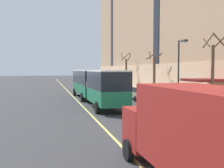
{
  "coord_description": "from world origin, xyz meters",
  "views": [
    {
      "loc": [
        -5.02,
        -22.96,
        3.62
      ],
      "look_at": [
        2.81,
        8.33,
        1.8
      ],
      "focal_mm": 42.0,
      "sensor_mm": 36.0,
      "label": 1
    }
  ],
  "objects_px": {
    "parked_car_silver_2": "(101,83)",
    "street_tree_far_downtown": "(126,71)",
    "parked_car_champagne_4": "(138,93)",
    "parked_car_darkgray_5": "(120,88)",
    "box_truck": "(194,132)",
    "parked_car_navy_6": "(109,85)",
    "street_tree_mid_block": "(213,70)",
    "city_bus": "(94,83)",
    "parked_car_silver_1": "(164,100)",
    "street_lamp": "(180,65)",
    "fire_hydrant": "(168,99)",
    "street_tree_far_uptown": "(154,73)"
  },
  "relations": [
    {
      "from": "parked_car_silver_2",
      "to": "street_tree_far_downtown",
      "type": "distance_m",
      "value": 6.92
    },
    {
      "from": "parked_car_champagne_4",
      "to": "parked_car_darkgray_5",
      "type": "relative_size",
      "value": 1.0
    },
    {
      "from": "box_truck",
      "to": "parked_car_navy_6",
      "type": "bearing_deg",
      "value": 80.35
    },
    {
      "from": "parked_car_silver_2",
      "to": "box_truck",
      "type": "relative_size",
      "value": 0.66
    },
    {
      "from": "parked_car_darkgray_5",
      "to": "street_tree_mid_block",
      "type": "relative_size",
      "value": 0.71
    },
    {
      "from": "city_bus",
      "to": "box_truck",
      "type": "bearing_deg",
      "value": -92.34
    },
    {
      "from": "parked_car_silver_1",
      "to": "parked_car_silver_2",
      "type": "height_order",
      "value": "same"
    },
    {
      "from": "parked_car_champagne_4",
      "to": "street_lamp",
      "type": "xyz_separation_m",
      "value": [
        1.88,
        -6.37,
        3.24
      ]
    },
    {
      "from": "parked_car_silver_1",
      "to": "parked_car_silver_2",
      "type": "distance_m",
      "value": 28.99
    },
    {
      "from": "city_bus",
      "to": "parked_car_champagne_4",
      "type": "relative_size",
      "value": 3.9
    },
    {
      "from": "parked_car_champagne_4",
      "to": "street_lamp",
      "type": "distance_m",
      "value": 7.39
    },
    {
      "from": "parked_car_navy_6",
      "to": "city_bus",
      "type": "bearing_deg",
      "value": -108.93
    },
    {
      "from": "fire_hydrant",
      "to": "city_bus",
      "type": "bearing_deg",
      "value": 153.36
    },
    {
      "from": "city_bus",
      "to": "parked_car_silver_2",
      "type": "relative_size",
      "value": 3.88
    },
    {
      "from": "city_bus",
      "to": "street_tree_far_downtown",
      "type": "relative_size",
      "value": 2.77
    },
    {
      "from": "city_bus",
      "to": "fire_hydrant",
      "type": "xyz_separation_m",
      "value": [
        7.2,
        -3.61,
        -1.56
      ]
    },
    {
      "from": "street_tree_far_downtown",
      "to": "parked_car_silver_1",
      "type": "bearing_deg",
      "value": -98.59
    },
    {
      "from": "city_bus",
      "to": "street_lamp",
      "type": "distance_m",
      "value": 9.5
    },
    {
      "from": "box_truck",
      "to": "parked_car_silver_2",
      "type": "bearing_deg",
      "value": 81.73
    },
    {
      "from": "street_tree_far_uptown",
      "to": "fire_hydrant",
      "type": "height_order",
      "value": "street_tree_far_uptown"
    },
    {
      "from": "parked_car_champagne_4",
      "to": "street_tree_far_uptown",
      "type": "height_order",
      "value": "street_tree_far_uptown"
    },
    {
      "from": "parked_car_silver_1",
      "to": "street_tree_mid_block",
      "type": "height_order",
      "value": "street_tree_mid_block"
    },
    {
      "from": "parked_car_champagne_4",
      "to": "street_tree_far_uptown",
      "type": "relative_size",
      "value": 0.79
    },
    {
      "from": "parked_car_champagne_4",
      "to": "street_tree_mid_block",
      "type": "distance_m",
      "value": 10.06
    },
    {
      "from": "parked_car_silver_1",
      "to": "parked_car_navy_6",
      "type": "xyz_separation_m",
      "value": [
        0.06,
        22.43,
        0.0
      ]
    },
    {
      "from": "parked_car_silver_1",
      "to": "parked_car_darkgray_5",
      "type": "distance_m",
      "value": 15.23
    },
    {
      "from": "box_truck",
      "to": "street_lamp",
      "type": "bearing_deg",
      "value": 62.83
    },
    {
      "from": "box_truck",
      "to": "street_tree_far_uptown",
      "type": "xyz_separation_m",
      "value": [
        9.97,
        26.27,
        1.36
      ]
    },
    {
      "from": "fire_hydrant",
      "to": "street_tree_far_downtown",
      "type": "bearing_deg",
      "value": 84.91
    },
    {
      "from": "parked_car_darkgray_5",
      "to": "street_tree_far_uptown",
      "type": "bearing_deg",
      "value": -51.74
    },
    {
      "from": "parked_car_silver_1",
      "to": "street_tree_mid_block",
      "type": "bearing_deg",
      "value": -30.75
    },
    {
      "from": "box_truck",
      "to": "parked_car_champagne_4",
      "type": "bearing_deg",
      "value": 74.23
    },
    {
      "from": "parked_car_navy_6",
      "to": "box_truck",
      "type": "distance_m",
      "value": 38.49
    },
    {
      "from": "parked_car_navy_6",
      "to": "parked_car_silver_2",
      "type": "bearing_deg",
      "value": 89.84
    },
    {
      "from": "city_bus",
      "to": "parked_car_champagne_4",
      "type": "distance_m",
      "value": 5.6
    },
    {
      "from": "parked_car_silver_2",
      "to": "parked_car_champagne_4",
      "type": "distance_m",
      "value": 22.17
    },
    {
      "from": "parked_car_darkgray_5",
      "to": "box_truck",
      "type": "relative_size",
      "value": 0.65
    },
    {
      "from": "parked_car_silver_1",
      "to": "street_tree_far_uptown",
      "type": "relative_size",
      "value": 0.8
    },
    {
      "from": "box_truck",
      "to": "street_tree_far_uptown",
      "type": "distance_m",
      "value": 28.13
    },
    {
      "from": "city_bus",
      "to": "street_tree_mid_block",
      "type": "relative_size",
      "value": 2.76
    },
    {
      "from": "city_bus",
      "to": "street_tree_far_uptown",
      "type": "height_order",
      "value": "street_tree_far_uptown"
    },
    {
      "from": "parked_car_silver_2",
      "to": "parked_car_navy_6",
      "type": "bearing_deg",
      "value": -90.16
    },
    {
      "from": "street_tree_far_uptown",
      "to": "parked_car_silver_1",
      "type": "bearing_deg",
      "value": -108.38
    },
    {
      "from": "parked_car_darkgray_5",
      "to": "street_tree_far_downtown",
      "type": "relative_size",
      "value": 0.71
    },
    {
      "from": "box_truck",
      "to": "parked_car_silver_1",
      "type": "bearing_deg",
      "value": 67.59
    },
    {
      "from": "parked_car_darkgray_5",
      "to": "street_lamp",
      "type": "height_order",
      "value": "street_lamp"
    },
    {
      "from": "parked_car_silver_1",
      "to": "parked_car_silver_2",
      "type": "bearing_deg",
      "value": 89.85
    },
    {
      "from": "street_lamp",
      "to": "fire_hydrant",
      "type": "height_order",
      "value": "street_lamp"
    },
    {
      "from": "parked_car_silver_1",
      "to": "parked_car_navy_6",
      "type": "relative_size",
      "value": 0.98
    },
    {
      "from": "street_tree_far_downtown",
      "to": "street_lamp",
      "type": "xyz_separation_m",
      "value": [
        -1.77,
        -23.17,
        0.64
      ]
    }
  ]
}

